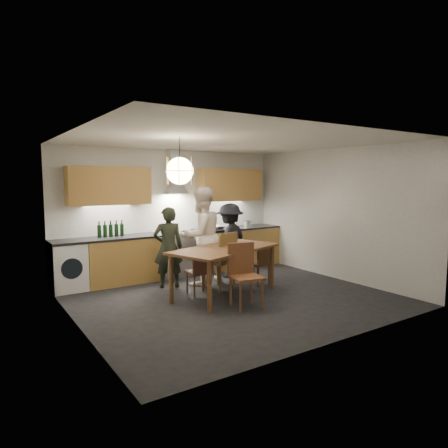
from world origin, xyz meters
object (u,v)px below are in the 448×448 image
stock_pot (248,224)px  wine_bottles (111,229)px  person_right (230,240)px  chair_front (244,271)px  person_left (168,247)px  person_mid (201,236)px  chair_back_left (201,269)px  mixing_bowl (218,227)px  dining_table (225,253)px

stock_pot → wine_bottles: (-3.20, 0.03, 0.09)m
person_right → wine_bottles: size_ratio=2.98×
chair_front → person_right: person_right is taller
person_left → person_right: bearing=-160.2°
person_mid → person_right: bearing=-174.9°
chair_front → chair_back_left: bearing=117.9°
person_mid → person_right: size_ratio=1.22×
chair_back_left → wine_bottles: size_ratio=1.63×
person_left → wine_bottles: size_ratio=2.95×
mixing_bowl → wine_bottles: 2.34m
mixing_bowl → stock_pot: size_ratio=1.80×
chair_front → person_left: person_left is taller
chair_front → person_mid: size_ratio=0.54×
dining_table → chair_back_left: same height
dining_table → stock_pot: (1.82, 1.80, 0.24)m
person_right → stock_pot: person_right is taller
wine_bottles → chair_back_left: bearing=-58.7°
dining_table → person_right: person_right is taller
mixing_bowl → wine_bottles: (-2.33, 0.11, 0.11)m
mixing_bowl → stock_pot: bearing=5.6°
dining_table → person_left: bearing=102.3°
person_mid → dining_table: bearing=80.2°
mixing_bowl → stock_pot: (0.87, 0.09, 0.02)m
stock_pot → wine_bottles: wine_bottles is taller
person_mid → mixing_bowl: bearing=-145.0°
person_mid → stock_pot: size_ratio=9.99×
person_right → wine_bottles: person_right is taller
chair_back_left → person_mid: size_ratio=0.45×
dining_table → chair_front: chair_front is taller
person_right → dining_table: bearing=28.4°
chair_back_left → chair_front: size_ratio=0.83×
chair_back_left → mixing_bowl: bearing=-126.5°
chair_front → wine_bottles: (-1.28, 2.51, 0.48)m
person_left → mixing_bowl: bearing=-136.8°
wine_bottles → person_left: bearing=-47.0°
wine_bottles → mixing_bowl: bearing=-2.7°
dining_table → person_left: 1.15m
dining_table → wine_bottles: wine_bottles is taller
person_mid → mixing_bowl: (0.93, 0.86, 0.02)m
dining_table → mixing_bowl: bearing=42.1°
chair_front → wine_bottles: size_ratio=1.97×
person_mid → person_right: 0.81m
dining_table → stock_pot: stock_pot is taller
person_mid → wine_bottles: (-1.41, 0.97, 0.13)m
chair_front → person_mid: person_mid is taller
dining_table → mixing_bowl: mixing_bowl is taller
stock_pot → person_left: bearing=-161.3°
wine_bottles → chair_front: bearing=-63.0°
dining_table → person_right: size_ratio=1.44×
chair_back_left → stock_pot: size_ratio=4.47×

